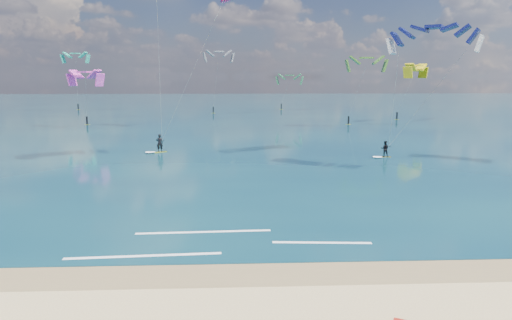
# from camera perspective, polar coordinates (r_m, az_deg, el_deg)

# --- Properties ---
(ground) EXTENTS (320.00, 320.00, 0.00)m
(ground) POSITION_cam_1_polar(r_m,az_deg,el_deg) (55.07, -2.77, 2.05)
(ground) COLOR tan
(ground) RESTS_ON ground
(wet_sand_strip) EXTENTS (320.00, 2.40, 0.01)m
(wet_sand_strip) POSITION_cam_1_polar(r_m,az_deg,el_deg) (19.22, -3.19, -14.05)
(wet_sand_strip) COLOR olive
(wet_sand_strip) RESTS_ON ground
(sea) EXTENTS (320.00, 200.00, 0.04)m
(sea) POSITION_cam_1_polar(r_m,az_deg,el_deg) (118.76, -2.66, 6.52)
(sea) COLOR #0B2B3E
(sea) RESTS_ON ground
(kitesurfer_main) EXTENTS (11.25, 7.96, 18.99)m
(kitesurfer_main) POSITION_cam_1_polar(r_m,az_deg,el_deg) (46.19, -10.10, 12.62)
(kitesurfer_main) COLOR #D7EA1B
(kitesurfer_main) RESTS_ON sea
(kitesurfer_far) EXTENTS (8.37, 8.48, 13.62)m
(kitesurfer_far) POSITION_cam_1_polar(r_m,az_deg,el_deg) (44.33, 18.66, 8.67)
(kitesurfer_far) COLOR gold
(kitesurfer_far) RESTS_ON sea
(shoreline_foam) EXTENTS (14.20, 3.65, 0.01)m
(shoreline_foam) POSITION_cam_1_polar(r_m,az_deg,el_deg) (22.45, -5.39, -10.28)
(shoreline_foam) COLOR white
(shoreline_foam) RESTS_ON ground
(distant_kites) EXTENTS (74.47, 39.43, 13.25)m
(distant_kites) POSITION_cam_1_polar(r_m,az_deg,el_deg) (91.07, -3.51, 8.81)
(distant_kites) COLOR #E142BB
(distant_kites) RESTS_ON ground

